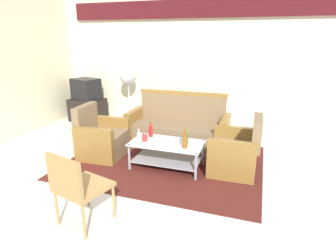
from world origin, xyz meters
TOP-DOWN VIEW (x-y plane):
  - ground_plane at (0.00, 0.00)m, footprint 14.00×14.00m
  - wall_back at (0.00, 3.05)m, footprint 6.52×0.19m
  - rug at (-0.01, 0.89)m, footprint 3.01×2.29m
  - couch at (-0.01, 1.64)m, footprint 1.80×0.75m
  - armchair_left at (-1.10, 0.81)m, footprint 0.74×0.79m
  - armchair_right at (1.08, 0.93)m, footprint 0.71×0.77m
  - coffee_table at (0.08, 0.72)m, footprint 1.10×0.60m
  - bottle_brown at (0.39, 0.61)m, footprint 0.07×0.07m
  - bottle_red at (-0.25, 0.90)m, footprint 0.06×0.06m
  - bottle_clear at (-0.31, 0.58)m, footprint 0.06×0.06m
  - bottle_green at (0.37, 0.74)m, footprint 0.08×0.08m
  - cup at (-0.26, 0.69)m, footprint 0.08×0.08m
  - tv_stand at (-2.54, 2.55)m, footprint 0.80×0.50m
  - television at (-2.54, 2.55)m, footprint 0.70×0.59m
  - pedestal_fan at (-1.46, 2.60)m, footprint 0.36×0.36m
  - wicker_chair at (-0.35, -0.89)m, footprint 0.58×0.58m

SIDE VIEW (x-z plane):
  - ground_plane at x=0.00m, z-range 0.00..0.00m
  - rug at x=-0.01m, z-range 0.00..0.01m
  - tv_stand at x=-2.54m, z-range 0.00..0.52m
  - coffee_table at x=0.08m, z-range 0.07..0.47m
  - armchair_left at x=-1.10m, z-range -0.14..0.71m
  - armchair_right at x=1.08m, z-range -0.14..0.71m
  - couch at x=-0.01m, z-range -0.16..0.80m
  - cup at x=-0.26m, z-range 0.41..0.51m
  - bottle_clear at x=-0.31m, z-range 0.38..0.60m
  - wicker_chair at x=-0.35m, z-range 0.07..0.91m
  - bottle_red at x=-0.25m, z-range 0.38..0.62m
  - bottle_green at x=0.37m, z-range 0.38..0.64m
  - bottle_brown at x=0.39m, z-range 0.37..0.68m
  - television at x=-2.54m, z-range 0.52..1.00m
  - pedestal_fan at x=-1.46m, z-range 0.38..1.65m
  - wall_back at x=0.00m, z-range 0.08..2.88m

